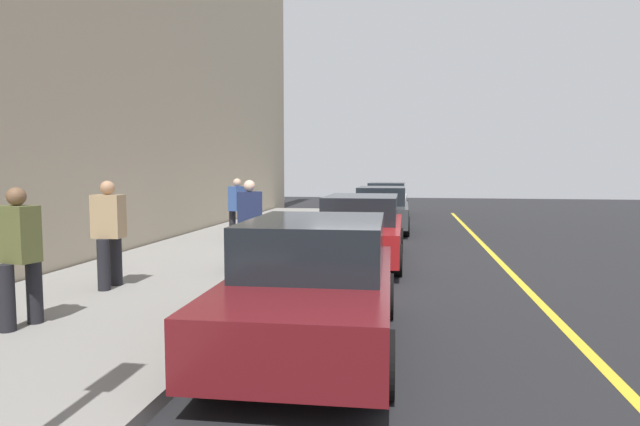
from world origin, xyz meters
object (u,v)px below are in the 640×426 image
(parked_car_silver, at_px, (387,199))
(pedestrian_navy_coat, at_px, (250,221))
(pedestrian_olive_coat, at_px, (19,253))
(parked_car_red, at_px, (361,229))
(pedestrian_tan_coat, at_px, (109,231))
(rolling_suitcase, at_px, (244,259))
(pedestrian_blue_coat, at_px, (237,207))
(parked_car_charcoal, at_px, (381,209))
(parked_car_maroon, at_px, (314,283))

(parked_car_silver, height_order, pedestrian_navy_coat, pedestrian_navy_coat)
(pedestrian_olive_coat, bearing_deg, parked_car_red, 149.74)
(pedestrian_tan_coat, height_order, rolling_suitcase, pedestrian_tan_coat)
(pedestrian_olive_coat, relative_size, rolling_suitcase, 1.98)
(parked_car_red, distance_m, pedestrian_olive_coat, 7.29)
(pedestrian_tan_coat, bearing_deg, rolling_suitcase, 132.22)
(pedestrian_blue_coat, distance_m, rolling_suitcase, 5.02)
(pedestrian_tan_coat, relative_size, rolling_suitcase, 2.02)
(pedestrian_navy_coat, distance_m, rolling_suitcase, 0.83)
(parked_car_silver, xyz_separation_m, pedestrian_tan_coat, (16.50, -3.86, 0.34))
(pedestrian_navy_coat, relative_size, rolling_suitcase, 1.99)
(pedestrian_blue_coat, bearing_deg, pedestrian_tan_coat, -1.02)
(parked_car_charcoal, height_order, pedestrian_navy_coat, pedestrian_navy_coat)
(pedestrian_blue_coat, bearing_deg, parked_car_maroon, 24.23)
(parked_car_charcoal, distance_m, parked_car_maroon, 12.20)
(pedestrian_navy_coat, xyz_separation_m, pedestrian_blue_coat, (-4.19, -1.65, -0.02))
(parked_car_maroon, relative_size, pedestrian_navy_coat, 2.50)
(parked_car_red, bearing_deg, pedestrian_blue_coat, -121.21)
(pedestrian_olive_coat, bearing_deg, pedestrian_navy_coat, 159.49)
(rolling_suitcase, bearing_deg, pedestrian_blue_coat, -160.22)
(parked_car_maroon, relative_size, pedestrian_olive_coat, 2.51)
(parked_car_silver, bearing_deg, parked_car_red, -0.25)
(parked_car_charcoal, distance_m, pedestrian_navy_coat, 8.54)
(parked_car_red, xyz_separation_m, pedestrian_blue_coat, (-2.24, -3.70, 0.31))
(pedestrian_navy_coat, distance_m, pedestrian_tan_coat, 2.76)
(pedestrian_navy_coat, bearing_deg, pedestrian_tan_coat, -39.75)
(parked_car_silver, bearing_deg, pedestrian_olive_coat, -11.25)
(parked_car_maroon, relative_size, pedestrian_blue_coat, 2.56)
(parked_car_silver, bearing_deg, pedestrian_blue_coat, -20.21)
(parked_car_silver, relative_size, pedestrian_tan_coat, 2.51)
(parked_car_charcoal, relative_size, pedestrian_tan_coat, 2.59)
(parked_car_silver, distance_m, parked_car_red, 12.43)
(parked_car_silver, distance_m, parked_car_maroon, 18.33)
(parked_car_silver, bearing_deg, parked_car_maroon, -0.26)
(pedestrian_navy_coat, xyz_separation_m, rolling_suitcase, (0.49, 0.03, -0.67))
(parked_car_maroon, xyz_separation_m, pedestrian_blue_coat, (-8.15, -3.67, 0.31))
(pedestrian_blue_coat, bearing_deg, pedestrian_navy_coat, 21.49)
(parked_car_charcoal, distance_m, rolling_suitcase, 9.00)
(rolling_suitcase, bearing_deg, pedestrian_navy_coat, -176.09)
(parked_car_maroon, bearing_deg, parked_car_charcoal, 179.23)
(parked_car_maroon, relative_size, pedestrian_tan_coat, 2.46)
(parked_car_silver, relative_size, pedestrian_olive_coat, 2.56)
(parked_car_charcoal, xyz_separation_m, pedestrian_blue_coat, (4.05, -3.83, 0.31))
(parked_car_red, distance_m, parked_car_maroon, 5.91)
(parked_car_charcoal, relative_size, pedestrian_olive_coat, 2.64)
(pedestrian_olive_coat, bearing_deg, rolling_suitcase, 156.72)
(pedestrian_navy_coat, bearing_deg, parked_car_charcoal, 165.17)
(pedestrian_olive_coat, distance_m, pedestrian_blue_coat, 8.53)
(parked_car_silver, relative_size, pedestrian_blue_coat, 2.61)
(parked_car_red, height_order, rolling_suitcase, parked_car_red)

